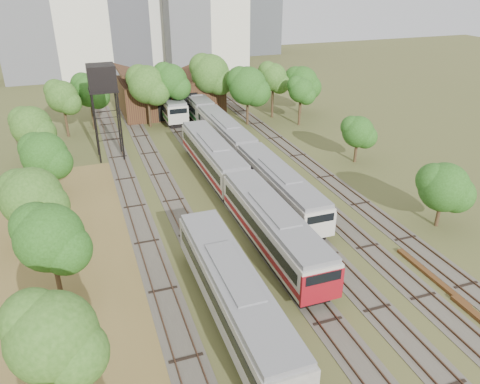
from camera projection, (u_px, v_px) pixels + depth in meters
name	position (u px, v px, depth m)	size (l,w,h in m)	color
ground	(380.00, 346.00, 30.10)	(240.00, 240.00, 0.00)	#475123
dry_grass_patch	(82.00, 331.00, 31.39)	(14.00, 60.00, 0.04)	brown
tracks	(239.00, 190.00, 51.07)	(24.60, 80.00, 0.19)	#4C473D
railcar_red_set	(239.00, 187.00, 46.75)	(3.27, 34.58, 4.06)	black
railcar_green_set	(225.00, 134.00, 61.98)	(3.09, 52.08, 3.82)	black
railcar_rear	(168.00, 103.00, 76.00)	(3.14, 16.08, 3.89)	black
old_grey_coach	(234.00, 294.00, 31.47)	(3.22, 18.00, 3.99)	black
water_tower	(102.00, 80.00, 55.70)	(3.38, 3.38, 11.68)	black
rail_pile_far	(431.00, 276.00, 36.72)	(0.50, 7.99, 0.26)	brown
maintenance_shed	(171.00, 94.00, 77.66)	(16.45, 11.55, 7.58)	#391D14
tree_band_left	(41.00, 209.00, 36.48)	(8.12, 55.68, 8.35)	#382616
tree_band_far	(198.00, 83.00, 70.75)	(41.63, 11.56, 9.95)	#382616
tree_band_right	(371.00, 139.00, 53.46)	(5.77, 36.63, 7.26)	#382616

